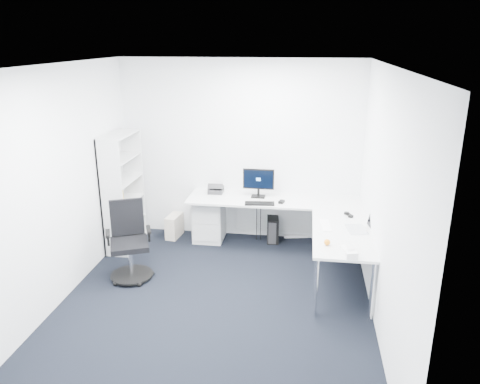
# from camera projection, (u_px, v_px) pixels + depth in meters

# --- Properties ---
(ground) EXTENTS (4.20, 4.20, 0.00)m
(ground) POSITION_uv_depth(u_px,v_px,m) (214.00, 305.00, 5.46)
(ground) COLOR black
(ceiling) EXTENTS (4.20, 4.20, 0.00)m
(ceiling) POSITION_uv_depth(u_px,v_px,m) (210.00, 66.00, 4.61)
(ceiling) COLOR white
(wall_back) EXTENTS (3.60, 0.02, 2.70)m
(wall_back) POSITION_uv_depth(u_px,v_px,m) (240.00, 151.00, 7.01)
(wall_back) COLOR white
(wall_back) RESTS_ON ground
(wall_front) EXTENTS (3.60, 0.02, 2.70)m
(wall_front) POSITION_uv_depth(u_px,v_px,m) (148.00, 297.00, 3.06)
(wall_front) COLOR white
(wall_front) RESTS_ON ground
(wall_left) EXTENTS (0.02, 4.20, 2.70)m
(wall_left) POSITION_uv_depth(u_px,v_px,m) (56.00, 188.00, 5.28)
(wall_left) COLOR white
(wall_left) RESTS_ON ground
(wall_right) EXTENTS (0.02, 4.20, 2.70)m
(wall_right) POSITION_uv_depth(u_px,v_px,m) (384.00, 203.00, 4.79)
(wall_right) COLOR white
(wall_right) RESTS_ON ground
(l_desk) EXTENTS (2.51, 1.41, 0.73)m
(l_desk) POSITION_uv_depth(u_px,v_px,m) (272.00, 232.00, 6.58)
(l_desk) COLOR silver
(l_desk) RESTS_ON ground
(drawer_pedestal) EXTENTS (0.44, 0.54, 0.67)m
(drawer_pedestal) POSITION_uv_depth(u_px,v_px,m) (210.00, 218.00, 7.17)
(drawer_pedestal) COLOR silver
(drawer_pedestal) RESTS_ON ground
(bookshelf) EXTENTS (0.33, 0.85, 1.69)m
(bookshelf) POSITION_uv_depth(u_px,v_px,m) (123.00, 191.00, 6.78)
(bookshelf) COLOR silver
(bookshelf) RESTS_ON ground
(task_chair) EXTENTS (0.74, 0.74, 1.01)m
(task_chair) POSITION_uv_depth(u_px,v_px,m) (129.00, 242.00, 5.91)
(task_chair) COLOR black
(task_chair) RESTS_ON ground
(black_pc_tower) EXTENTS (0.21, 0.40, 0.37)m
(black_pc_tower) POSITION_uv_depth(u_px,v_px,m) (273.00, 228.00, 7.15)
(black_pc_tower) COLOR black
(black_pc_tower) RESTS_ON ground
(beige_pc_tower) EXTENTS (0.21, 0.39, 0.35)m
(beige_pc_tower) POSITION_uv_depth(u_px,v_px,m) (174.00, 226.00, 7.28)
(beige_pc_tower) COLOR beige
(beige_pc_tower) RESTS_ON ground
(power_strip) EXTENTS (0.37, 0.14, 0.04)m
(power_strip) POSITION_uv_depth(u_px,v_px,m) (296.00, 236.00, 7.29)
(power_strip) COLOR white
(power_strip) RESTS_ON ground
(monitor) EXTENTS (0.46, 0.15, 0.44)m
(monitor) POSITION_uv_depth(u_px,v_px,m) (258.00, 183.00, 6.81)
(monitor) COLOR black
(monitor) RESTS_ON l_desk
(black_keyboard) EXTENTS (0.43, 0.19, 0.02)m
(black_keyboard) POSITION_uv_depth(u_px,v_px,m) (260.00, 203.00, 6.58)
(black_keyboard) COLOR black
(black_keyboard) RESTS_ON l_desk
(mouse) EXTENTS (0.09, 0.12, 0.03)m
(mouse) POSITION_uv_depth(u_px,v_px,m) (281.00, 202.00, 6.63)
(mouse) COLOR black
(mouse) RESTS_ON l_desk
(desk_phone) EXTENTS (0.22, 0.22, 0.15)m
(desk_phone) POSITION_uv_depth(u_px,v_px,m) (216.00, 188.00, 7.05)
(desk_phone) COLOR #2A2A2C
(desk_phone) RESTS_ON l_desk
(laptop) EXTENTS (0.37, 0.36, 0.23)m
(laptop) POSITION_uv_depth(u_px,v_px,m) (357.00, 222.00, 5.66)
(laptop) COLOR silver
(laptop) RESTS_ON l_desk
(white_keyboard) EXTENTS (0.14, 0.39, 0.01)m
(white_keyboard) POSITION_uv_depth(u_px,v_px,m) (326.00, 225.00, 5.82)
(white_keyboard) COLOR white
(white_keyboard) RESTS_ON l_desk
(headphones) EXTENTS (0.16, 0.20, 0.04)m
(headphones) POSITION_uv_depth(u_px,v_px,m) (349.00, 214.00, 6.15)
(headphones) COLOR black
(headphones) RESTS_ON l_desk
(orange_fruit) EXTENTS (0.07, 0.07, 0.07)m
(orange_fruit) POSITION_uv_depth(u_px,v_px,m) (327.00, 242.00, 5.27)
(orange_fruit) COLOR orange
(orange_fruit) RESTS_ON l_desk
(tissue_box) EXTENTS (0.18, 0.26, 0.08)m
(tissue_box) POSITION_uv_depth(u_px,v_px,m) (349.00, 252.00, 5.01)
(tissue_box) COLOR white
(tissue_box) RESTS_ON l_desk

